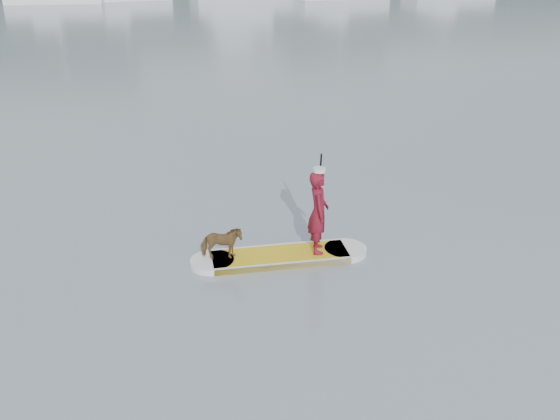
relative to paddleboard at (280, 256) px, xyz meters
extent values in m
plane|color=slate|center=(1.49, 1.66, -0.06)|extent=(140.00, 140.00, 0.00)
cube|color=gold|center=(0.00, 0.00, 0.00)|extent=(2.54, 0.93, 0.12)
cylinder|color=silver|center=(-1.25, 0.07, 0.00)|extent=(0.80, 0.80, 0.12)
cylinder|color=silver|center=(1.25, -0.07, 0.00)|extent=(0.80, 0.80, 0.12)
cube|color=silver|center=(0.02, 0.37, 0.00)|extent=(2.50, 0.19, 0.12)
cube|color=silver|center=(-0.02, -0.37, 0.00)|extent=(2.50, 0.19, 0.12)
imported|color=maroon|center=(0.70, -0.04, 0.84)|extent=(0.48, 0.63, 1.56)
cylinder|color=silver|center=(0.70, -0.04, 1.65)|extent=(0.22, 0.22, 0.07)
imported|color=#56351D|center=(-1.07, 0.06, 0.37)|extent=(0.77, 0.42, 0.63)
cylinder|color=black|center=(0.80, 0.28, 0.94)|extent=(0.05, 0.30, 1.89)
cube|color=black|center=(0.80, 0.28, 0.04)|extent=(0.10, 0.03, 0.32)
camera|label=1|loc=(-2.36, -9.84, 5.52)|focal=40.00mm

